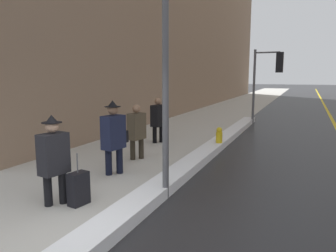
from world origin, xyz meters
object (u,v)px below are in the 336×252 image
object	(u,v)px
traffic_light_near	(270,71)
pedestrian_nearside	(54,157)
lamp_post	(165,52)
pedestrian_with_shoulder_bag	(114,135)
pedestrian_in_glasses	(137,129)
pedestrian_trailing	(158,118)
fire_hydrant	(219,139)
rolling_suitcase	(78,189)

from	to	relation	value
traffic_light_near	pedestrian_nearside	world-z (taller)	traffic_light_near
lamp_post	pedestrian_with_shoulder_bag	bearing A→B (deg)	152.07
traffic_light_near	pedestrian_in_glasses	xyz separation A→B (m)	(-2.60, -7.95, -1.64)
pedestrian_with_shoulder_bag	pedestrian_trailing	size ratio (longest dim) A/B	1.13
pedestrian_in_glasses	fire_hydrant	size ratio (longest dim) A/B	2.16
lamp_post	pedestrian_trailing	distance (m)	5.38
traffic_light_near	rolling_suitcase	xyz separation A→B (m)	(-2.03, -11.18, -2.18)
pedestrian_nearside	pedestrian_in_glasses	bearing A→B (deg)	-166.64
lamp_post	traffic_light_near	xyz separation A→B (m)	(0.75, 10.26, -0.21)
lamp_post	pedestrian_nearside	xyz separation A→B (m)	(-1.66, -1.08, -1.80)
rolling_suitcase	traffic_light_near	bearing A→B (deg)	179.92
rolling_suitcase	fire_hydrant	size ratio (longest dim) A/B	1.36
traffic_light_near	pedestrian_trailing	bearing A→B (deg)	-112.99
pedestrian_with_shoulder_bag	fire_hydrant	distance (m)	3.87
pedestrian_with_shoulder_bag	fire_hydrant	bearing A→B (deg)	165.52
pedestrian_in_glasses	pedestrian_nearside	bearing A→B (deg)	13.36
pedestrian_with_shoulder_bag	rolling_suitcase	xyz separation A→B (m)	(0.39, -1.81, -0.64)
lamp_post	pedestrian_nearside	size ratio (longest dim) A/B	2.74
fire_hydrant	pedestrian_with_shoulder_bag	bearing A→B (deg)	-114.70
lamp_post	rolling_suitcase	distance (m)	2.87
lamp_post	fire_hydrant	bearing A→B (deg)	91.06
lamp_post	rolling_suitcase	xyz separation A→B (m)	(-1.29, -0.92, -2.39)
pedestrian_with_shoulder_bag	pedestrian_trailing	bearing A→B (deg)	-161.08
pedestrian_in_glasses	pedestrian_trailing	bearing A→B (deg)	-159.91
pedestrian_with_shoulder_bag	rolling_suitcase	size ratio (longest dim) A/B	1.82
lamp_post	traffic_light_near	size ratio (longest dim) A/B	1.29
lamp_post	pedestrian_in_glasses	size ratio (longest dim) A/B	2.94
traffic_light_near	pedestrian_trailing	size ratio (longest dim) A/B	2.24
pedestrian_nearside	traffic_light_near	bearing A→B (deg)	178.21
pedestrian_trailing	pedestrian_in_glasses	bearing A→B (deg)	20.09
pedestrian_nearside	pedestrian_with_shoulder_bag	distance (m)	1.97
lamp_post	fire_hydrant	size ratio (longest dim) A/B	6.35
rolling_suitcase	fire_hydrant	world-z (taller)	rolling_suitcase
pedestrian_with_shoulder_bag	traffic_light_near	bearing A→B (deg)	175.70
lamp_post	pedestrian_with_shoulder_bag	xyz separation A→B (m)	(-1.68, 0.89, -1.75)
traffic_light_near	rolling_suitcase	bearing A→B (deg)	-95.78
lamp_post	pedestrian_in_glasses	xyz separation A→B (m)	(-1.85, 2.30, -1.85)
pedestrian_trailing	rolling_suitcase	bearing A→B (deg)	20.13
pedestrian_in_glasses	rolling_suitcase	world-z (taller)	pedestrian_in_glasses
lamp_post	rolling_suitcase	world-z (taller)	lamp_post
pedestrian_trailing	lamp_post	bearing A→B (deg)	36.51
rolling_suitcase	fire_hydrant	distance (m)	5.43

